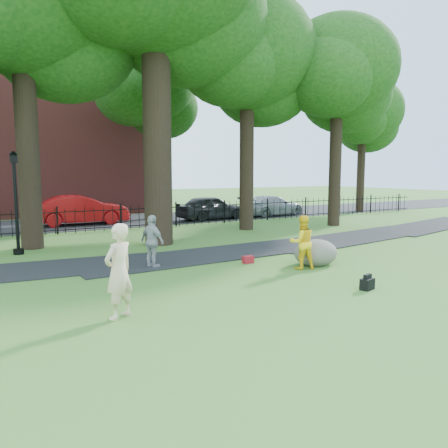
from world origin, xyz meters
TOP-DOWN VIEW (x-y plane):
  - ground at (0.00, 0.00)m, footprint 120.00×120.00m
  - footpath at (1.00, 3.90)m, footprint 36.07×3.85m
  - street at (0.00, 16.00)m, footprint 80.00×7.00m
  - iron_fence at (0.00, 12.00)m, footprint 44.00×0.04m
  - brick_building at (-4.00, 24.00)m, footprint 18.00×8.00m
  - tree_row at (0.52, 8.40)m, footprint 26.82×7.96m
  - woman at (-4.07, -0.98)m, footprint 0.82×0.73m
  - man at (1.93, 0.61)m, footprint 0.92×0.81m
  - pedestrian at (-1.83, 3.00)m, footprint 0.69×1.01m
  - boulder at (2.69, 0.83)m, footprint 1.54×1.21m
  - lamppost at (-5.09, 7.44)m, footprint 0.36×0.36m
  - backpack at (1.78, -2.01)m, footprint 0.41×0.31m
  - red_bag at (1.01, 2.09)m, footprint 0.35×0.23m
  - red_sedan at (-1.21, 15.20)m, footprint 5.04×1.95m
  - grey_car at (6.16, 13.85)m, footprint 4.49×2.19m
  - silver_car at (10.80, 13.92)m, footprint 4.76×2.25m

SIDE VIEW (x-z plane):
  - ground at x=0.00m, z-range 0.00..0.00m
  - footpath at x=1.00m, z-range -0.01..0.01m
  - street at x=0.00m, z-range -0.01..0.01m
  - red_bag at x=1.01m, z-range 0.00..0.23m
  - backpack at x=1.78m, z-range 0.00..0.27m
  - boulder at x=2.69m, z-range 0.00..0.85m
  - iron_fence at x=0.00m, z-range 0.00..1.20m
  - silver_car at x=10.80m, z-range 0.00..1.34m
  - grey_car at x=6.16m, z-range 0.00..1.47m
  - pedestrian at x=-1.83m, z-range 0.00..1.60m
  - man at x=1.93m, z-range 0.00..1.60m
  - red_sedan at x=-1.21m, z-range 0.00..1.64m
  - woman at x=-4.07m, z-range 0.00..1.88m
  - lamppost at x=-5.09m, z-range -0.04..3.57m
  - brick_building at x=-4.00m, z-range 0.00..12.00m
  - tree_row at x=0.52m, z-range 1.94..14.36m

